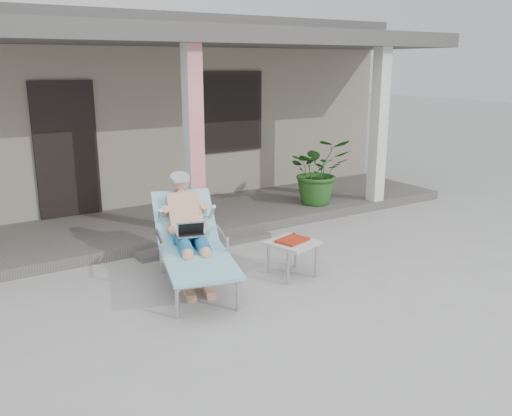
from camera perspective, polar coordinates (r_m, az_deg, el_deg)
ground at (r=6.17m, az=2.68°, el=-8.94°), size 60.00×60.00×0.00m
house at (r=11.60m, az=-16.13°, el=10.33°), size 10.40×5.40×3.30m
porch_deck at (r=8.62m, az=-8.75°, el=-1.50°), size 10.00×2.00×0.15m
porch_overhang at (r=8.23m, az=-9.37°, el=16.84°), size 10.00×2.30×2.85m
porch_step at (r=7.64m, az=-5.27°, el=-3.87°), size 2.00×0.30×0.07m
lounger at (r=6.29m, az=-6.96°, el=-1.00°), size 1.20×2.01×1.26m
side_table at (r=6.53m, az=3.83°, el=-3.87°), size 0.65×0.65×0.46m
potted_palm at (r=9.33m, az=6.60°, el=3.93°), size 1.30×1.23×1.14m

